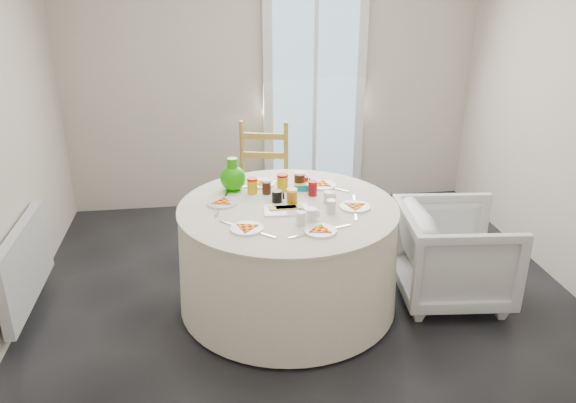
{
  "coord_description": "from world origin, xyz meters",
  "views": [
    {
      "loc": [
        -0.63,
        -3.42,
        2.27
      ],
      "look_at": [
        -0.13,
        0.06,
        0.8
      ],
      "focal_mm": 35.0,
      "sensor_mm": 36.0,
      "label": 1
    }
  ],
  "objects": [
    {
      "name": "place_settings",
      "position": [
        -0.13,
        0.06,
        0.77
      ],
      "size": [
        1.4,
        1.4,
        0.02
      ],
      "primitive_type": null,
      "rotation": [
        0.0,
        0.0,
        0.31
      ],
      "color": "silver",
      "rests_on": "table"
    },
    {
      "name": "wall_back",
      "position": [
        0.0,
        2.0,
        1.3
      ],
      "size": [
        4.0,
        0.02,
        2.6
      ],
      "primitive_type": "cube",
      "color": "#BCB5A3",
      "rests_on": "floor"
    },
    {
      "name": "jar_cluster",
      "position": [
        -0.15,
        0.28,
        0.82
      ],
      "size": [
        0.49,
        0.27,
        0.14
      ],
      "primitive_type": null,
      "rotation": [
        0.0,
        0.0,
        -0.06
      ],
      "color": "#9C7014",
      "rests_on": "table"
    },
    {
      "name": "glass_door",
      "position": [
        0.4,
        1.95,
        1.05
      ],
      "size": [
        1.0,
        0.08,
        2.1
      ],
      "primitive_type": "cube",
      "color": "silver",
      "rests_on": "floor"
    },
    {
      "name": "wooden_chair",
      "position": [
        -0.21,
        1.18,
        0.47
      ],
      "size": [
        0.56,
        0.54,
        1.03
      ],
      "primitive_type": null,
      "rotation": [
        0.0,
        0.0,
        -0.24
      ],
      "color": "gold",
      "rests_on": "floor"
    },
    {
      "name": "mugs_glasses",
      "position": [
        -0.02,
        0.03,
        0.81
      ],
      "size": [
        0.57,
        0.57,
        0.1
      ],
      "primitive_type": null,
      "rotation": [
        0.0,
        0.0,
        0.05
      ],
      "color": "#A5A2A1",
      "rests_on": "table"
    },
    {
      "name": "table",
      "position": [
        -0.13,
        0.06,
        0.38
      ],
      "size": [
        1.55,
        1.55,
        0.79
      ],
      "primitive_type": "cylinder",
      "color": "beige",
      "rests_on": "floor"
    },
    {
      "name": "butter_tub",
      "position": [
        0.02,
        0.35,
        0.79
      ],
      "size": [
        0.14,
        0.11,
        0.05
      ],
      "primitive_type": "cube",
      "rotation": [
        0.0,
        0.0,
        -0.13
      ],
      "color": "#0A8395",
      "rests_on": "table"
    },
    {
      "name": "armchair",
      "position": [
        1.07,
        -0.03,
        0.39
      ],
      "size": [
        0.78,
        0.82,
        0.78
      ],
      "primitive_type": "imported",
      "rotation": [
        0.0,
        0.0,
        1.47
      ],
      "color": "silver",
      "rests_on": "floor"
    },
    {
      "name": "radiator",
      "position": [
        -1.94,
        0.2,
        0.38
      ],
      "size": [
        0.07,
        1.0,
        0.55
      ],
      "primitive_type": "cube",
      "color": "silver",
      "rests_on": "floor"
    },
    {
      "name": "cheese_platter",
      "position": [
        -0.15,
        -0.02,
        0.77
      ],
      "size": [
        0.31,
        0.21,
        0.04
      ],
      "primitive_type": null,
      "rotation": [
        0.0,
        0.0,
        -0.04
      ],
      "color": "silver",
      "rests_on": "table"
    },
    {
      "name": "green_pitcher",
      "position": [
        -0.48,
        0.41,
        0.87
      ],
      "size": [
        0.24,
        0.24,
        0.24
      ],
      "primitive_type": null,
      "rotation": [
        0.0,
        0.0,
        0.4
      ],
      "color": "#1E9A05",
      "rests_on": "table"
    },
    {
      "name": "floor",
      "position": [
        0.0,
        0.0,
        0.0
      ],
      "size": [
        4.0,
        4.0,
        0.0
      ],
      "primitive_type": "plane",
      "color": "black",
      "rests_on": "ground"
    }
  ]
}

